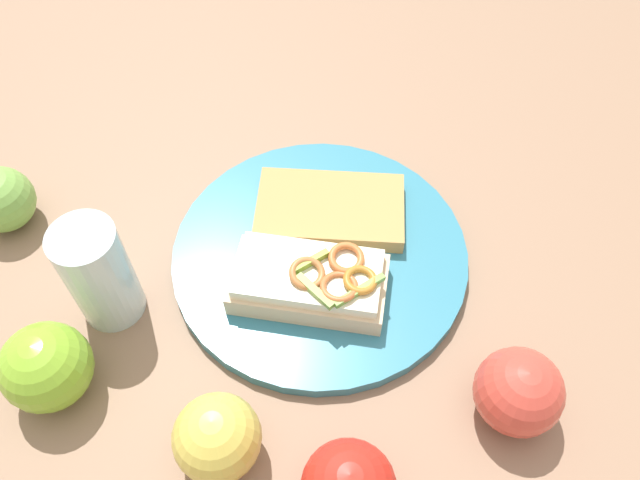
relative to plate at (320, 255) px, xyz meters
The scene contains 9 objects.
ground_plane 0.01m from the plate, ahead, with size 2.00×2.00×0.00m, color #8C6B53.
plate is the anchor object (origin of this frame).
sandwich 0.06m from the plate, ahead, with size 0.09×0.16×0.05m.
bread_slice_side 0.05m from the plate, behind, with size 0.16×0.10×0.02m, color tan.
apple_0 0.23m from the plate, ahead, with size 0.08×0.08×0.08m, color gold.
apple_1 0.24m from the plate, 59.09° to the left, with size 0.08×0.08×0.08m, color #C94235.
apple_2 0.29m from the plate, 46.82° to the right, with size 0.08×0.08×0.08m, color #7EB52C.
apple_4 0.35m from the plate, 85.92° to the right, with size 0.07×0.07×0.07m, color #76AB48.
drinking_glass 0.23m from the plate, 61.85° to the right, with size 0.06×0.06×0.12m, color silver.
Camera 1 is at (0.37, 0.09, 0.58)m, focal length 35.83 mm.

